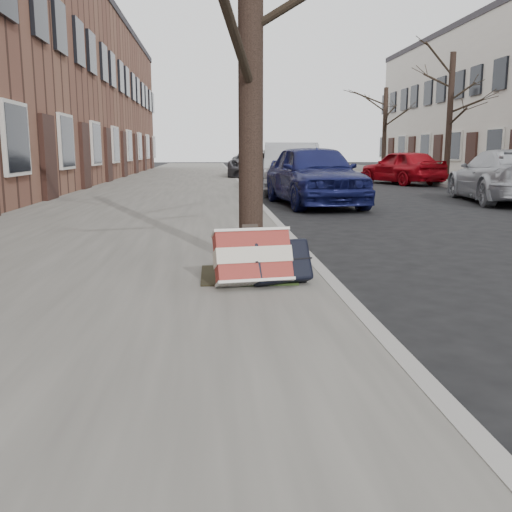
{
  "coord_description": "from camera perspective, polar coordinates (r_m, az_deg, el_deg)",
  "views": [
    {
      "loc": [
        -2.32,
        -4.01,
        1.27
      ],
      "look_at": [
        -1.94,
        0.8,
        0.38
      ],
      "focal_mm": 40.0,
      "sensor_mm": 36.0,
      "label": 1
    }
  ],
  "objects": [
    {
      "name": "car_near_mid",
      "position": [
        17.14,
        3.55,
        8.75
      ],
      "size": [
        2.06,
        4.71,
        1.51
      ],
      "primitive_type": "imported",
      "rotation": [
        0.0,
        0.0,
        -0.1
      ],
      "color": "#B4B7BC",
      "rests_on": "ground"
    },
    {
      "name": "suitcase_navy",
      "position": [
        4.95,
        2.47,
        -0.52
      ],
      "size": [
        0.59,
        0.45,
        0.41
      ],
      "primitive_type": "cube",
      "rotation": [
        -0.42,
        0.0,
        0.3
      ],
      "color": "black",
      "rests_on": "near_sidewalk"
    },
    {
      "name": "dirt_patch",
      "position": [
        5.34,
        -0.93,
        -1.86
      ],
      "size": [
        0.85,
        0.85,
        0.02
      ],
      "primitive_type": "cube",
      "color": "black",
      "rests_on": "near_sidewalk"
    },
    {
      "name": "tree_far_b",
      "position": [
        24.6,
        18.79,
        13.04
      ],
      "size": [
        0.24,
        0.24,
        4.94
      ],
      "primitive_type": "cylinder",
      "color": "black",
      "rests_on": "far_sidewalk"
    },
    {
      "name": "far_sidewalk",
      "position": [
        21.57,
        23.66,
        6.41
      ],
      "size": [
        4.0,
        70.0,
        0.12
      ],
      "primitive_type": "cube",
      "color": "#67645D",
      "rests_on": "ground"
    },
    {
      "name": "near_sidewalk",
      "position": [
        19.1,
        -8.68,
        6.75
      ],
      "size": [
        5.0,
        70.0,
        0.12
      ],
      "primitive_type": "cube",
      "color": "gray",
      "rests_on": "ground"
    },
    {
      "name": "car_near_back",
      "position": [
        26.36,
        -0.29,
        9.16
      ],
      "size": [
        2.56,
        4.87,
        1.31
      ],
      "primitive_type": "imported",
      "rotation": [
        0.0,
        0.0,
        -0.09
      ],
      "color": "#3E3E44",
      "rests_on": "ground"
    },
    {
      "name": "car_far_back",
      "position": [
        22.61,
        14.37,
        8.61
      ],
      "size": [
        2.67,
        4.1,
        1.3
      ],
      "primitive_type": "imported",
      "rotation": [
        0.0,
        0.0,
        3.47
      ],
      "color": "#9C0912",
      "rests_on": "ground"
    },
    {
      "name": "car_far_front",
      "position": [
        15.46,
        23.46,
        7.34
      ],
      "size": [
        2.51,
        4.7,
        1.3
      ],
      "primitive_type": "imported",
      "rotation": [
        0.0,
        0.0,
        2.98
      ],
      "color": "#AAACB3",
      "rests_on": "ground"
    },
    {
      "name": "car_near_front",
      "position": [
        13.47,
        5.82,
        8.11
      ],
      "size": [
        2.11,
        4.37,
        1.44
      ],
      "primitive_type": "imported",
      "rotation": [
        0.0,
        0.0,
        0.1
      ],
      "color": "#141850",
      "rests_on": "ground"
    },
    {
      "name": "suitcase_red",
      "position": [
        4.88,
        -0.34,
        -0.15
      ],
      "size": [
        0.69,
        0.45,
        0.5
      ],
      "primitive_type": "cube",
      "rotation": [
        -0.42,
        0.0,
        0.16
      ],
      "color": "maroon",
      "rests_on": "near_sidewalk"
    },
    {
      "name": "tree_far_c",
      "position": [
        32.7,
        12.73,
        12.18
      ],
      "size": [
        0.24,
        0.24,
        4.5
      ],
      "primitive_type": "cylinder",
      "color": "black",
      "rests_on": "far_sidewalk"
    }
  ]
}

